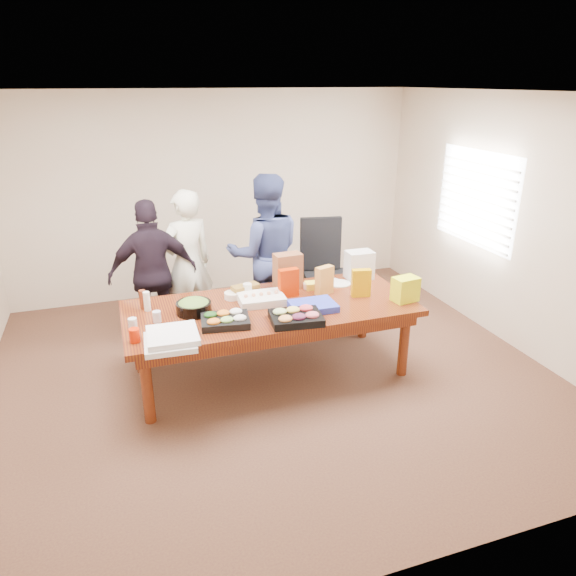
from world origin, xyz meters
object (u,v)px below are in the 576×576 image
object	(u,v)px
conference_table	(271,340)
person_center	(187,264)
salad_bowl	(194,308)
person_right	(265,254)
sheet_cake	(261,299)
office_chair	(327,275)

from	to	relation	value
conference_table	person_center	world-z (taller)	person_center
conference_table	salad_bowl	size ratio (longest dim) A/B	8.43
person_right	sheet_cake	world-z (taller)	person_right
person_center	person_right	bearing A→B (deg)	152.78
conference_table	person_right	world-z (taller)	person_right
person_center	office_chair	bearing A→B (deg)	155.61
person_right	conference_table	bearing A→B (deg)	84.04
person_right	salad_bowl	bearing A→B (deg)	52.84
sheet_cake	person_center	bearing A→B (deg)	119.27
person_center	person_right	distance (m)	0.89
conference_table	salad_bowl	distance (m)	0.85
person_center	sheet_cake	distance (m)	1.24
office_chair	sheet_cake	xyz separation A→B (m)	(-1.09, -0.90, 0.19)
conference_table	person_center	size ratio (longest dim) A/B	1.64
person_right	salad_bowl	xyz separation A→B (m)	(-1.00, -0.99, -0.12)
person_right	salad_bowl	distance (m)	1.41
sheet_cake	salad_bowl	size ratio (longest dim) A/B	1.33
sheet_cake	salad_bowl	xyz separation A→B (m)	(-0.67, -0.04, 0.02)
office_chair	person_right	bearing A→B (deg)	-173.31
office_chair	person_center	size ratio (longest dim) A/B	0.70
person_right	salad_bowl	size ratio (longest dim) A/B	5.57
office_chair	person_right	world-z (taller)	person_right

